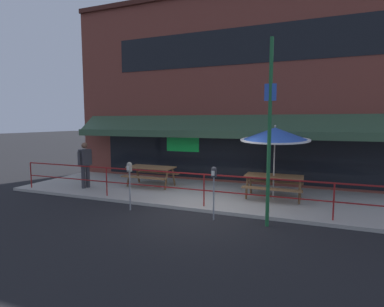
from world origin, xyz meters
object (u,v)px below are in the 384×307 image
Objects in this scene: parking_meter_far at (214,177)px; picnic_table_centre at (274,180)px; patio_umbrella_centre at (275,134)px; pedestrian_walking at (85,163)px; parking_meter_near at (129,171)px; street_sign_pole at (269,132)px; picnic_table_left at (151,171)px.

picnic_table_centre is at bearing 62.63° from parking_meter_far.
patio_umbrella_centre is 1.67× the size of parking_meter_far.
pedestrian_walking is (-6.77, -0.86, -1.12)m from patio_umbrella_centre.
picnic_table_centre is 1.27× the size of parking_meter_near.
street_sign_pole is at bearing -87.27° from patio_umbrella_centre.
picnic_table_left is 1.27× the size of parking_meter_far.
pedestrian_walking reaches higher than parking_meter_near.
patio_umbrella_centre reaches higher than picnic_table_left.
parking_meter_far is 1.81m from street_sign_pole.
patio_umbrella_centre reaches higher than pedestrian_walking.
picnic_table_left is 1.27× the size of parking_meter_near.
patio_umbrella_centre is (4.60, -0.28, 1.47)m from picnic_table_left.
pedestrian_walking reaches higher than picnic_table_centre.
picnic_table_left is 1.00× the size of picnic_table_centre.
pedestrian_walking is 1.20× the size of parking_meter_far.
patio_umbrella_centre is at bearing 92.73° from street_sign_pole.
picnic_table_centre is 2.89m from street_sign_pole.
street_sign_pole is at bearing -12.14° from pedestrian_walking.
picnic_table_centre is 1.05× the size of pedestrian_walking.
patio_umbrella_centre is at bearing -3.49° from picnic_table_left.
parking_meter_far reaches higher than picnic_table_left.
picnic_table_centre is 0.76× the size of patio_umbrella_centre.
pedestrian_walking is 3.36m from parking_meter_near.
patio_umbrella_centre is 2.89m from parking_meter_far.
pedestrian_walking is at bearing 152.17° from parking_meter_near.
picnic_table_centre is 0.40× the size of street_sign_pole.
patio_umbrella_centre is 2.35m from street_sign_pole.
street_sign_pole is (6.88, -1.48, 1.27)m from pedestrian_walking.
picnic_table_left is 4.84m from patio_umbrella_centre.
pedestrian_walking is 0.38× the size of street_sign_pole.
parking_meter_near and parking_meter_far have the same top height.
parking_meter_near is 4.08m from street_sign_pole.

